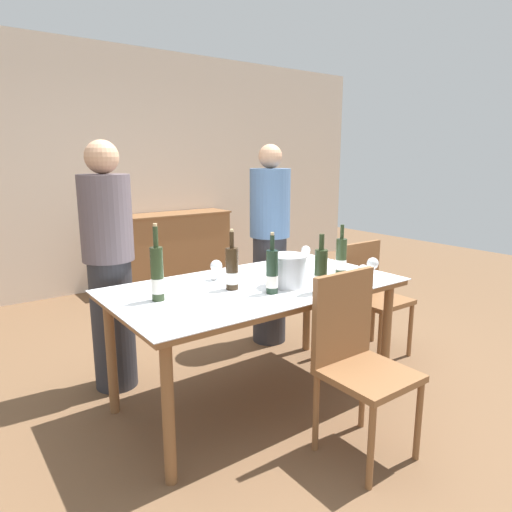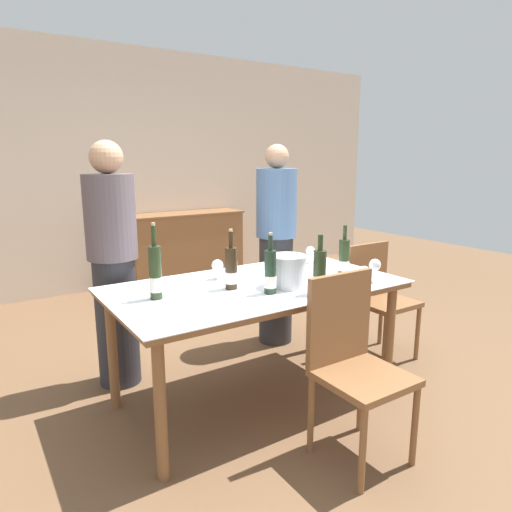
# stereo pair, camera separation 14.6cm
# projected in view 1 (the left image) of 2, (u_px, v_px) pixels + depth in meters

# --- Properties ---
(ground_plane) EXTENTS (12.00, 12.00, 0.00)m
(ground_plane) POSITION_uv_depth(u_px,v_px,m) (256.00, 398.00, 2.99)
(ground_plane) COLOR brown
(back_wall) EXTENTS (8.00, 0.10, 2.80)m
(back_wall) POSITION_uv_depth(u_px,v_px,m) (91.00, 171.00, 5.20)
(back_wall) COLOR beige
(back_wall) RESTS_ON ground_plane
(sideboard_cabinet) EXTENTS (1.46, 0.46, 0.88)m
(sideboard_cabinet) POSITION_uv_depth(u_px,v_px,m) (173.00, 249.00, 5.65)
(sideboard_cabinet) COLOR brown
(sideboard_cabinet) RESTS_ON ground_plane
(dining_table) EXTENTS (1.79, 0.98, 0.78)m
(dining_table) POSITION_uv_depth(u_px,v_px,m) (256.00, 295.00, 2.84)
(dining_table) COLOR brown
(dining_table) RESTS_ON ground_plane
(ice_bucket) EXTENTS (0.23, 0.23, 0.19)m
(ice_bucket) POSITION_uv_depth(u_px,v_px,m) (288.00, 270.00, 2.76)
(ice_bucket) COLOR silver
(ice_bucket) RESTS_ON dining_table
(wine_bottle_0) EXTENTS (0.07, 0.07, 0.43)m
(wine_bottle_0) POSITION_uv_depth(u_px,v_px,m) (157.00, 275.00, 2.48)
(wine_bottle_0) COLOR #28381E
(wine_bottle_0) RESTS_ON dining_table
(wine_bottle_1) EXTENTS (0.08, 0.08, 0.34)m
(wine_bottle_1) POSITION_uv_depth(u_px,v_px,m) (321.00, 272.00, 2.63)
(wine_bottle_1) COLOR #28381E
(wine_bottle_1) RESTS_ON dining_table
(wine_bottle_2) EXTENTS (0.07, 0.07, 0.36)m
(wine_bottle_2) POSITION_uv_depth(u_px,v_px,m) (272.00, 273.00, 2.62)
(wine_bottle_2) COLOR #1E3323
(wine_bottle_2) RESTS_ON dining_table
(wine_bottle_3) EXTENTS (0.07, 0.07, 0.34)m
(wine_bottle_3) POSITION_uv_depth(u_px,v_px,m) (341.00, 257.00, 3.05)
(wine_bottle_3) COLOR #28381E
(wine_bottle_3) RESTS_ON dining_table
(wine_bottle_4) EXTENTS (0.08, 0.08, 0.36)m
(wine_bottle_4) POSITION_uv_depth(u_px,v_px,m) (232.00, 270.00, 2.70)
(wine_bottle_4) COLOR #332314
(wine_bottle_4) RESTS_ON dining_table
(wine_glass_0) EXTENTS (0.07, 0.07, 0.13)m
(wine_glass_0) POSITION_uv_depth(u_px,v_px,m) (363.00, 271.00, 2.79)
(wine_glass_0) COLOR white
(wine_glass_0) RESTS_ON dining_table
(wine_glass_1) EXTENTS (0.07, 0.07, 0.15)m
(wine_glass_1) POSITION_uv_depth(u_px,v_px,m) (373.00, 264.00, 2.89)
(wine_glass_1) COLOR white
(wine_glass_1) RESTS_ON dining_table
(wine_glass_2) EXTENTS (0.07, 0.07, 0.13)m
(wine_glass_2) POSITION_uv_depth(u_px,v_px,m) (306.00, 251.00, 3.39)
(wine_glass_2) COLOR white
(wine_glass_2) RESTS_ON dining_table
(wine_glass_3) EXTENTS (0.08, 0.08, 0.13)m
(wine_glass_3) POSITION_uv_depth(u_px,v_px,m) (216.00, 267.00, 2.91)
(wine_glass_3) COLOR white
(wine_glass_3) RESTS_ON dining_table
(chair_near_front) EXTENTS (0.42, 0.42, 0.96)m
(chair_near_front) POSITION_uv_depth(u_px,v_px,m) (356.00, 352.00, 2.38)
(chair_near_front) COLOR brown
(chair_near_front) RESTS_ON ground_plane
(chair_right_end) EXTENTS (0.42, 0.42, 0.88)m
(chair_right_end) POSITION_uv_depth(u_px,v_px,m) (370.00, 290.00, 3.63)
(chair_right_end) COLOR brown
(chair_right_end) RESTS_ON ground_plane
(person_host) EXTENTS (0.33, 0.33, 1.66)m
(person_host) POSITION_uv_depth(u_px,v_px,m) (109.00, 268.00, 2.99)
(person_host) COLOR #2D2D33
(person_host) RESTS_ON ground_plane
(person_guest_left) EXTENTS (0.33, 0.33, 1.65)m
(person_guest_left) POSITION_uv_depth(u_px,v_px,m) (270.00, 246.00, 3.78)
(person_guest_left) COLOR #2D2D33
(person_guest_left) RESTS_ON ground_plane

